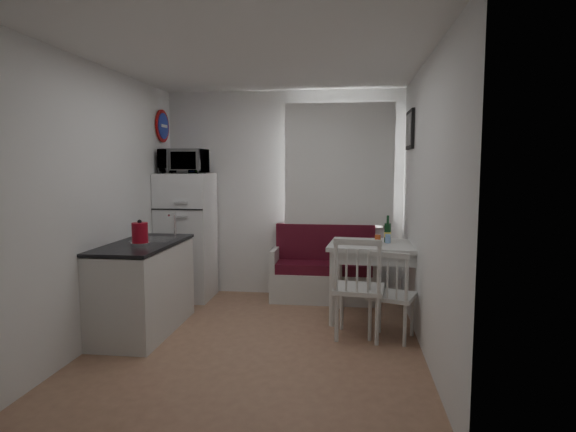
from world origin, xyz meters
name	(u,v)px	position (x,y,z in m)	size (l,w,h in m)	color
floor	(259,342)	(0.00, 0.00, 0.00)	(3.00, 3.50, 0.02)	#986B51
ceiling	(257,60)	(0.00, 0.00, 2.60)	(3.00, 3.50, 0.02)	white
wall_back	(284,194)	(0.00, 1.75, 1.30)	(3.00, 0.02, 2.60)	white
wall_front	(200,230)	(0.00, -1.75, 1.30)	(3.00, 0.02, 2.60)	white
wall_left	(105,204)	(-1.50, 0.00, 1.30)	(0.02, 3.50, 2.60)	white
wall_right	(425,207)	(1.50, 0.00, 1.30)	(0.02, 3.50, 2.60)	white
window	(339,169)	(0.70, 1.72, 1.62)	(1.22, 0.06, 1.47)	silver
curtain	(339,165)	(0.70, 1.65, 1.68)	(1.35, 0.02, 1.50)	white
kitchen_counter	(144,287)	(-1.20, 0.16, 0.46)	(0.62, 1.32, 1.16)	silver
wall_sign	(163,126)	(-1.47, 1.45, 2.15)	(0.40, 0.40, 0.03)	#192D9A
picture_frame	(409,130)	(1.48, 1.10, 2.05)	(0.04, 0.52, 0.42)	black
bench	(324,275)	(0.54, 1.51, 0.31)	(1.30, 0.50, 0.93)	silver
dining_table	(382,252)	(1.19, 0.82, 0.74)	(1.17, 0.87, 0.83)	silver
chair_left	(359,278)	(0.94, 0.15, 0.61)	(0.51, 0.49, 0.53)	silver
chair_right	(393,286)	(1.25, 0.16, 0.54)	(0.52, 0.51, 0.47)	silver
fridge	(187,236)	(-1.18, 1.40, 0.78)	(0.63, 0.63, 1.57)	white
microwave	(184,161)	(-1.18, 1.35, 1.72)	(0.54, 0.36, 0.30)	white
kettle	(140,233)	(-1.15, -0.01, 1.02)	(0.18, 0.18, 0.24)	#AA0D20
wine_bottle	(388,229)	(1.25, 0.92, 0.98)	(0.07, 0.07, 0.29)	#123A1D
drinking_glass_orange	(378,240)	(1.14, 0.77, 0.88)	(0.06, 0.06, 0.10)	#D45523
drinking_glass_blue	(388,239)	(1.25, 0.87, 0.88)	(0.06, 0.06, 0.10)	#91BEF7
plate	(354,242)	(0.89, 0.84, 0.84)	(0.25, 0.25, 0.02)	white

